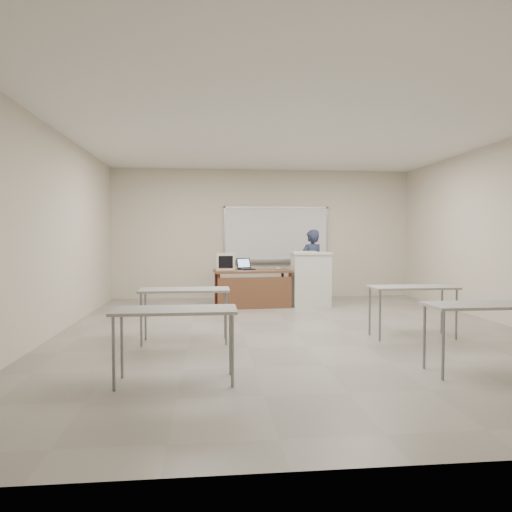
{
  "coord_description": "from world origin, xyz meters",
  "views": [
    {
      "loc": [
        -1.26,
        -6.68,
        1.43
      ],
      "look_at": [
        -0.36,
        2.2,
        1.05
      ],
      "focal_mm": 32.0,
      "sensor_mm": 36.0,
      "label": 1
    }
  ],
  "objects": [
    {
      "name": "floor",
      "position": [
        0.0,
        0.0,
        -0.01
      ],
      "size": [
        7.0,
        8.0,
        0.01
      ],
      "primitive_type": "cube",
      "color": "gray",
      "rests_on": "ground"
    },
    {
      "name": "mouse",
      "position": [
        0.15,
        2.65,
        0.77
      ],
      "size": [
        0.11,
        0.08,
        0.04
      ],
      "primitive_type": "ellipsoid",
      "rotation": [
        0.0,
        0.0,
        -0.17
      ],
      "color": "#ADB1B5",
      "rests_on": "instructor_desk"
    },
    {
      "name": "podium",
      "position": [
        0.8,
        2.5,
        0.56
      ],
      "size": [
        0.79,
        0.57,
        1.11
      ],
      "rotation": [
        0.0,
        0.0,
        -0.0
      ],
      "color": "beige",
      "rests_on": "floor"
    },
    {
      "name": "whiteboard",
      "position": [
        0.3,
        3.97,
        1.48
      ],
      "size": [
        2.48,
        0.1,
        1.31
      ],
      "color": "white",
      "rests_on": "floor"
    },
    {
      "name": "presenter",
      "position": [
        0.96,
        3.15,
        0.79
      ],
      "size": [
        0.68,
        0.58,
        1.59
      ],
      "primitive_type": "imported",
      "rotation": [
        0.0,
        0.0,
        3.55
      ],
      "color": "black",
      "rests_on": "floor"
    },
    {
      "name": "student_desks",
      "position": [
        -0.0,
        -1.35,
        0.67
      ],
      "size": [
        4.4,
        2.2,
        0.73
      ],
      "color": "#ADAFA9",
      "rests_on": "floor"
    },
    {
      "name": "keyboard",
      "position": [
        0.65,
        2.38,
        1.12
      ],
      "size": [
        0.48,
        0.19,
        0.03
      ],
      "primitive_type": "cube",
      "rotation": [
        0.0,
        0.0,
        -0.08
      ],
      "color": "beige",
      "rests_on": "podium"
    },
    {
      "name": "instructor_desk",
      "position": [
        -0.4,
        2.49,
        0.56
      ],
      "size": [
        1.55,
        0.78,
        0.75
      ],
      "rotation": [
        0.0,
        0.0,
        0.07
      ],
      "color": "brown",
      "rests_on": "floor"
    },
    {
      "name": "laptop",
      "position": [
        -0.5,
        2.75,
        0.81
      ],
      "size": [
        0.32,
        0.29,
        0.23
      ],
      "rotation": [
        0.0,
        0.0,
        0.42
      ],
      "color": "black",
      "rests_on": "instructor_desk"
    },
    {
      "name": "crt_monitor",
      "position": [
        -0.95,
        2.73,
        0.92
      ],
      "size": [
        0.38,
        0.43,
        0.36
      ],
      "rotation": [
        0.0,
        0.0,
        0.03
      ],
      "color": "beige",
      "rests_on": "instructor_desk"
    }
  ]
}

